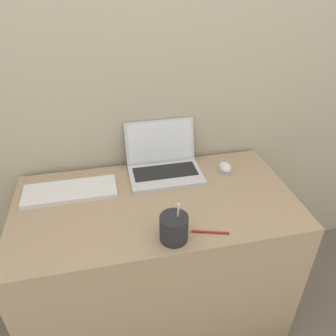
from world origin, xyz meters
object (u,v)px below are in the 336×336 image
pen (210,232)px  external_keyboard (70,191)px  laptop (164,163)px  drink_cup (174,228)px  computer_mouse (225,168)px

pen → external_keyboard: bearing=144.8°
laptop → pen: (0.09, -0.45, -0.05)m
drink_cup → computer_mouse: size_ratio=2.17×
computer_mouse → external_keyboard: 0.72m
laptop → drink_cup: laptop is taller
drink_cup → external_keyboard: 0.53m
drink_cup → pen: size_ratio=1.35×
computer_mouse → external_keyboard: computer_mouse is taller
external_keyboard → drink_cup: bearing=-43.9°
pen → laptop: bearing=100.8°
drink_cup → pen: drink_cup is taller
external_keyboard → laptop: bearing=10.5°
pen → computer_mouse: bearing=62.3°
pen → drink_cup: bearing=179.2°
laptop → drink_cup: bearing=-97.0°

